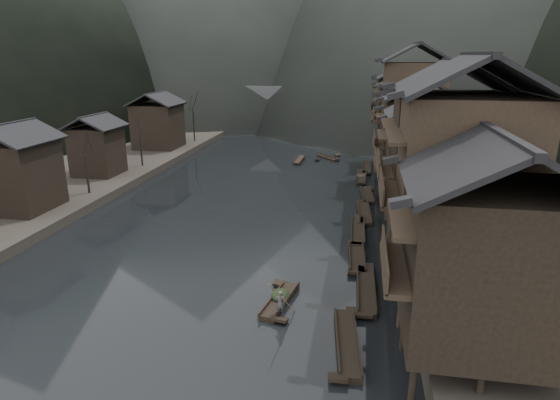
# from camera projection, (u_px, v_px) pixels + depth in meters

# --- Properties ---
(water) EXTENTS (300.00, 300.00, 0.00)m
(water) POSITION_uv_depth(u_px,v_px,m) (188.00, 281.00, 32.79)
(water) COLOR black
(water) RESTS_ON ground
(right_bank) EXTENTS (40.00, 200.00, 1.80)m
(right_bank) POSITION_uv_depth(u_px,v_px,m) (533.00, 163.00, 64.41)
(right_bank) COLOR #2D2823
(right_bank) RESTS_ON ground
(left_bank) EXTENTS (40.00, 200.00, 1.20)m
(left_bank) POSITION_uv_depth(u_px,v_px,m) (71.00, 149.00, 76.00)
(left_bank) COLOR #2D2823
(left_bank) RESTS_ON ground
(stilt_houses) EXTENTS (9.00, 67.60, 16.77)m
(stilt_houses) POSITION_uv_depth(u_px,v_px,m) (422.00, 122.00, 45.49)
(stilt_houses) COLOR black
(stilt_houses) RESTS_ON ground
(left_houses) EXTENTS (8.10, 53.20, 8.73)m
(left_houses) POSITION_uv_depth(u_px,v_px,m) (77.00, 142.00, 53.41)
(left_houses) COLOR black
(left_houses) RESTS_ON left_bank
(bare_trees) EXTENTS (3.67, 62.85, 7.33)m
(bare_trees) POSITION_uv_depth(u_px,v_px,m) (89.00, 143.00, 49.58)
(bare_trees) COLOR black
(bare_trees) RESTS_ON left_bank
(moored_sampans) EXTENTS (2.87, 49.26, 0.47)m
(moored_sampans) POSITION_uv_depth(u_px,v_px,m) (362.00, 218.00, 44.77)
(moored_sampans) COLOR black
(moored_sampans) RESTS_ON water
(midriver_boats) EXTENTS (6.60, 21.87, 0.45)m
(midriver_boats) POSITION_uv_depth(u_px,v_px,m) (316.00, 152.00, 75.68)
(midriver_boats) COLOR black
(midriver_boats) RESTS_ON water
(stone_bridge) EXTENTS (40.00, 6.00, 9.00)m
(stone_bridge) POSITION_uv_depth(u_px,v_px,m) (308.00, 105.00, 99.01)
(stone_bridge) COLOR #4C4C4F
(stone_bridge) RESTS_ON ground
(hero_sampan) EXTENTS (1.92, 5.28, 0.44)m
(hero_sampan) POSITION_uv_depth(u_px,v_px,m) (280.00, 300.00, 29.82)
(hero_sampan) COLOR black
(hero_sampan) RESTS_ON water
(cargo_heap) EXTENTS (1.15, 1.50, 0.69)m
(cargo_heap) POSITION_uv_depth(u_px,v_px,m) (280.00, 290.00, 29.88)
(cargo_heap) COLOR black
(cargo_heap) RESTS_ON hero_sampan
(boatman) EXTENTS (0.63, 0.44, 1.65)m
(boatman) POSITION_uv_depth(u_px,v_px,m) (280.00, 300.00, 27.77)
(boatman) COLOR #4D4D4F
(boatman) RESTS_ON hero_sampan
(bamboo_pole) EXTENTS (1.38, 2.36, 3.11)m
(bamboo_pole) POSITION_uv_depth(u_px,v_px,m) (284.00, 263.00, 27.03)
(bamboo_pole) COLOR #8C7A51
(bamboo_pole) RESTS_ON boatman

